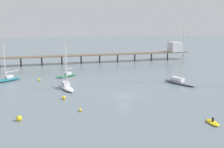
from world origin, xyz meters
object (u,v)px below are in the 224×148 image
object	(u,v)px
dinghy_yellow	(213,122)
mooring_buoy_near	(19,118)
sailboat_green	(67,75)
mooring_buoy_far	(39,80)
pier	(136,51)
mooring_buoy_inner	(64,98)
mooring_buoy_mid	(80,110)
sailboat_white	(66,86)
sailboat_gray	(179,81)
sailboat_teal	(8,79)

from	to	relation	value
dinghy_yellow	mooring_buoy_near	size ratio (longest dim) A/B	3.47
sailboat_green	mooring_buoy_far	size ratio (longest dim) A/B	14.83
sailboat_green	pier	bearing A→B (deg)	42.96
mooring_buoy_inner	mooring_buoy_mid	distance (m)	7.97
sailboat_green	sailboat_white	bearing A→B (deg)	-89.78
sailboat_gray	sailboat_white	bearing A→B (deg)	-178.41
sailboat_teal	mooring_buoy_mid	size ratio (longest dim) A/B	18.03
pier	mooring_buoy_far	bearing A→B (deg)	-139.01
sailboat_white	mooring_buoy_near	xyz separation A→B (m)	(-6.98, -18.07, -0.24)
pier	mooring_buoy_inner	size ratio (longest dim) A/B	99.18
mooring_buoy_inner	mooring_buoy_near	bearing A→B (deg)	-122.68
mooring_buoy_far	sailboat_gray	bearing A→B (deg)	-13.66
sailboat_gray	mooring_buoy_near	size ratio (longest dim) A/B	15.78
sailboat_white	mooring_buoy_near	size ratio (longest dim) A/B	11.35
sailboat_teal	mooring_buoy_far	xyz separation A→B (m)	(7.92, -1.08, -0.35)
pier	mooring_buoy_near	distance (m)	64.70
pier	mooring_buoy_near	bearing A→B (deg)	-120.56
sailboat_gray	dinghy_yellow	xyz separation A→B (m)	(-5.36, -24.56, -0.57)
sailboat_green	sailboat_gray	world-z (taller)	sailboat_gray
dinghy_yellow	mooring_buoy_mid	bearing A→B (deg)	156.28
sailboat_white	mooring_buoy_near	distance (m)	19.37
pier	mooring_buoy_far	distance (m)	43.61
sailboat_gray	dinghy_yellow	size ratio (longest dim) A/B	4.55
mooring_buoy_near	mooring_buoy_far	size ratio (longest dim) A/B	1.34
sailboat_green	sailboat_teal	size ratio (longest dim) A/B	0.99
sailboat_teal	sailboat_green	bearing A→B (deg)	12.50
mooring_buoy_inner	sailboat_white	bearing A→B (deg)	86.95
sailboat_white	mooring_buoy_mid	size ratio (longest dim) A/B	18.20
mooring_buoy_inner	mooring_buoy_mid	world-z (taller)	mooring_buoy_inner
mooring_buoy_inner	dinghy_yellow	bearing A→B (deg)	-35.57
mooring_buoy_near	mooring_buoy_far	bearing A→B (deg)	89.91
sailboat_teal	mooring_buoy_inner	bearing A→B (deg)	-51.26
sailboat_teal	mooring_buoy_mid	bearing A→B (deg)	-55.71
mooring_buoy_far	mooring_buoy_mid	distance (m)	26.09
dinghy_yellow	mooring_buoy_far	world-z (taller)	dinghy_yellow
sailboat_white	dinghy_yellow	world-z (taller)	sailboat_white
dinghy_yellow	mooring_buoy_far	size ratio (longest dim) A/B	4.64
mooring_buoy_near	mooring_buoy_far	distance (m)	27.13
sailboat_white	sailboat_teal	distance (m)	17.99
pier	sailboat_white	bearing A→B (deg)	-124.55
sailboat_green	sailboat_teal	xyz separation A→B (m)	(-14.80, -3.28, 0.08)
sailboat_green	sailboat_white	xyz separation A→B (m)	(0.05, -13.43, 0.08)
pier	mooring_buoy_near	world-z (taller)	pier
mooring_buoy_far	mooring_buoy_inner	world-z (taller)	mooring_buoy_inner
sailboat_green	sailboat_gray	distance (m)	30.09
dinghy_yellow	mooring_buoy_inner	distance (m)	27.42
sailboat_gray	sailboat_teal	size ratio (longest dim) A/B	1.40
sailboat_white	sailboat_gray	size ratio (longest dim) A/B	0.72
mooring_buoy_far	mooring_buoy_inner	bearing A→B (deg)	-68.93
mooring_buoy_near	mooring_buoy_inner	size ratio (longest dim) A/B	1.20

